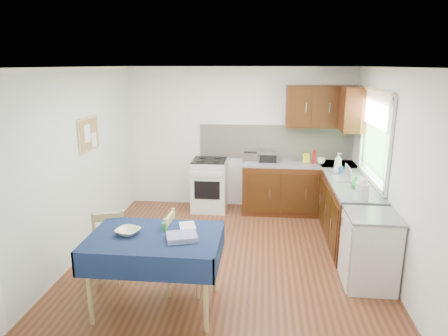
# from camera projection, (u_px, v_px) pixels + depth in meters

# --- Properties ---
(floor) EXTENTS (4.20, 4.20, 0.00)m
(floor) POSITION_uv_depth(u_px,v_px,m) (228.00, 256.00, 5.43)
(floor) COLOR #4C2A14
(floor) RESTS_ON ground
(ceiling) EXTENTS (4.00, 4.20, 0.02)m
(ceiling) POSITION_uv_depth(u_px,v_px,m) (229.00, 67.00, 4.80)
(ceiling) COLOR white
(ceiling) RESTS_ON wall_back
(wall_back) EXTENTS (4.00, 0.02, 2.50)m
(wall_back) POSITION_uv_depth(u_px,v_px,m) (239.00, 138.00, 7.14)
(wall_back) COLOR white
(wall_back) RESTS_ON ground
(wall_front) EXTENTS (4.00, 0.02, 2.50)m
(wall_front) POSITION_uv_depth(u_px,v_px,m) (204.00, 235.00, 3.09)
(wall_front) COLOR white
(wall_front) RESTS_ON ground
(wall_left) EXTENTS (0.02, 4.20, 2.50)m
(wall_left) POSITION_uv_depth(u_px,v_px,m) (79.00, 164.00, 5.31)
(wall_left) COLOR silver
(wall_left) RESTS_ON ground
(wall_right) EXTENTS (0.02, 4.20, 2.50)m
(wall_right) POSITION_uv_depth(u_px,v_px,m) (390.00, 172.00, 4.92)
(wall_right) COLOR white
(wall_right) RESTS_ON ground
(base_cabinets) EXTENTS (1.90, 2.30, 0.86)m
(base_cabinets) POSITION_uv_depth(u_px,v_px,m) (319.00, 200.00, 6.40)
(base_cabinets) COLOR black
(base_cabinets) RESTS_ON ground
(worktop_back) EXTENTS (1.90, 0.60, 0.04)m
(worktop_back) POSITION_uv_depth(u_px,v_px,m) (299.00, 164.00, 6.84)
(worktop_back) COLOR slate
(worktop_back) RESTS_ON base_cabinets
(worktop_right) EXTENTS (0.60, 1.70, 0.04)m
(worktop_right) POSITION_uv_depth(u_px,v_px,m) (351.00, 184.00, 5.67)
(worktop_right) COLOR slate
(worktop_right) RESTS_ON base_cabinets
(worktop_corner) EXTENTS (0.60, 0.60, 0.04)m
(worktop_corner) POSITION_uv_depth(u_px,v_px,m) (337.00, 165.00, 6.77)
(worktop_corner) COLOR slate
(worktop_corner) RESTS_ON base_cabinets
(splashback) EXTENTS (2.70, 0.02, 0.60)m
(splashback) POSITION_uv_depth(u_px,v_px,m) (275.00, 142.00, 7.07)
(splashback) COLOR beige
(splashback) RESTS_ON wall_back
(upper_cabinets) EXTENTS (1.20, 0.85, 0.70)m
(upper_cabinets) POSITION_uv_depth(u_px,v_px,m) (331.00, 107.00, 6.55)
(upper_cabinets) COLOR black
(upper_cabinets) RESTS_ON wall_back
(stove) EXTENTS (0.60, 0.61, 0.92)m
(stove) POSITION_uv_depth(u_px,v_px,m) (209.00, 185.00, 7.09)
(stove) COLOR silver
(stove) RESTS_ON ground
(window) EXTENTS (0.04, 1.48, 1.26)m
(window) POSITION_uv_depth(u_px,v_px,m) (375.00, 130.00, 5.49)
(window) COLOR #285322
(window) RESTS_ON wall_right
(fridge) EXTENTS (0.58, 0.60, 0.89)m
(fridge) POSITION_uv_depth(u_px,v_px,m) (370.00, 250.00, 4.62)
(fridge) COLOR silver
(fridge) RESTS_ON ground
(corkboard) EXTENTS (0.04, 0.62, 0.47)m
(corkboard) POSITION_uv_depth(u_px,v_px,m) (89.00, 134.00, 5.51)
(corkboard) COLOR tan
(corkboard) RESTS_ON wall_left
(dining_table) EXTENTS (1.36, 0.92, 0.82)m
(dining_table) POSITION_uv_depth(u_px,v_px,m) (155.00, 245.00, 4.13)
(dining_table) COLOR #0D1736
(dining_table) RESTS_ON ground
(chair_far) EXTENTS (0.52, 0.52, 0.91)m
(chair_far) POSITION_uv_depth(u_px,v_px,m) (110.00, 241.00, 4.77)
(chair_far) COLOR tan
(chair_far) RESTS_ON ground
(chair_near) EXTENTS (0.42, 0.42, 0.93)m
(chair_near) POSITION_uv_depth(u_px,v_px,m) (182.00, 250.00, 4.51)
(chair_near) COLOR tan
(chair_near) RESTS_ON ground
(toaster) EXTENTS (0.25, 0.15, 0.19)m
(toaster) POSITION_uv_depth(u_px,v_px,m) (250.00, 158.00, 6.82)
(toaster) COLOR #B9BABE
(toaster) RESTS_ON worktop_back
(sandwich_press) EXTENTS (0.29, 0.25, 0.17)m
(sandwich_press) POSITION_uv_depth(u_px,v_px,m) (268.00, 157.00, 6.90)
(sandwich_press) COLOR black
(sandwich_press) RESTS_ON worktop_back
(sauce_bottle) EXTENTS (0.05, 0.05, 0.24)m
(sauce_bottle) POSITION_uv_depth(u_px,v_px,m) (314.00, 157.00, 6.72)
(sauce_bottle) COLOR red
(sauce_bottle) RESTS_ON worktop_back
(yellow_packet) EXTENTS (0.13, 0.11, 0.15)m
(yellow_packet) POSITION_uv_depth(u_px,v_px,m) (306.00, 158.00, 6.86)
(yellow_packet) COLOR yellow
(yellow_packet) RESTS_ON worktop_back
(dish_rack) EXTENTS (0.45, 0.34, 0.21)m
(dish_rack) POSITION_uv_depth(u_px,v_px,m) (348.00, 178.00, 5.82)
(dish_rack) COLOR #98989D
(dish_rack) RESTS_ON worktop_right
(kettle) EXTENTS (0.17, 0.17, 0.29)m
(kettle) POSITION_uv_depth(u_px,v_px,m) (362.00, 190.00, 4.91)
(kettle) COLOR silver
(kettle) RESTS_ON worktop_right
(cup) EXTENTS (0.16, 0.16, 0.10)m
(cup) POSITION_uv_depth(u_px,v_px,m) (321.00, 161.00, 6.74)
(cup) COLOR white
(cup) RESTS_ON worktop_back
(soap_bottle_a) EXTENTS (0.17, 0.17, 0.32)m
(soap_bottle_a) POSITION_uv_depth(u_px,v_px,m) (338.00, 163.00, 6.16)
(soap_bottle_a) COLOR silver
(soap_bottle_a) RESTS_ON worktop_right
(soap_bottle_b) EXTENTS (0.11, 0.11, 0.17)m
(soap_bottle_b) POSITION_uv_depth(u_px,v_px,m) (339.00, 168.00, 6.15)
(soap_bottle_b) COLOR #1E40B2
(soap_bottle_b) RESTS_ON worktop_right
(soap_bottle_c) EXTENTS (0.18, 0.18, 0.17)m
(soap_bottle_c) POSITION_uv_depth(u_px,v_px,m) (356.00, 182.00, 5.39)
(soap_bottle_c) COLOR green
(soap_bottle_c) RESTS_ON worktop_right
(plate_bowl) EXTENTS (0.30, 0.30, 0.06)m
(plate_bowl) POSITION_uv_depth(u_px,v_px,m) (128.00, 232.00, 4.13)
(plate_bowl) COLOR beige
(plate_bowl) RESTS_ON dining_table
(book) EXTENTS (0.23, 0.27, 0.02)m
(book) POSITION_uv_depth(u_px,v_px,m) (180.00, 227.00, 4.31)
(book) COLOR white
(book) RESTS_ON dining_table
(spice_jar) EXTENTS (0.05, 0.05, 0.09)m
(spice_jar) POSITION_uv_depth(u_px,v_px,m) (164.00, 227.00, 4.20)
(spice_jar) COLOR green
(spice_jar) RESTS_ON dining_table
(tea_towel) EXTENTS (0.36, 0.32, 0.05)m
(tea_towel) POSITION_uv_depth(u_px,v_px,m) (182.00, 237.00, 4.00)
(tea_towel) COLOR navy
(tea_towel) RESTS_ON dining_table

